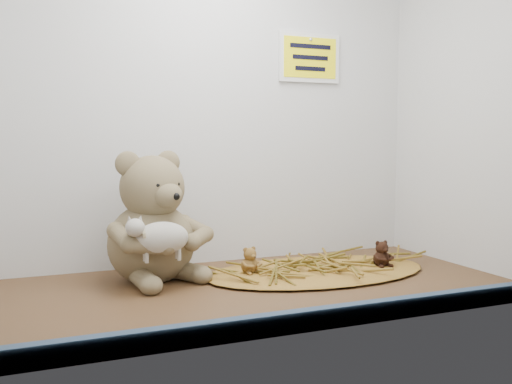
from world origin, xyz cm
name	(u,v)px	position (x,y,z in cm)	size (l,w,h in cm)	color
alcove_shell	(233,83)	(0.00, 9.00, 45.00)	(120.40, 60.20, 90.40)	#472A18
front_rail	(309,319)	(0.00, -28.80, 1.80)	(119.28, 2.20, 3.60)	#31445E
straw_bed	(317,271)	(21.38, 7.87, 0.55)	(56.90, 33.04, 1.10)	brown
main_teddy	(151,216)	(-17.53, 15.97, 14.95)	(24.11, 25.45, 29.90)	#827250
toy_lamb	(162,238)	(-17.53, 5.25, 11.56)	(15.08, 9.21, 9.75)	beige
mini_teddy_tan	(250,259)	(4.73, 10.67, 4.25)	(5.07, 5.36, 6.29)	brown
mini_teddy_brown	(382,252)	(38.04, 5.08, 4.34)	(5.22, 5.51, 6.47)	black
wall_sign	(309,58)	(30.00, 29.40, 55.00)	(16.00, 1.20, 11.00)	yellow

